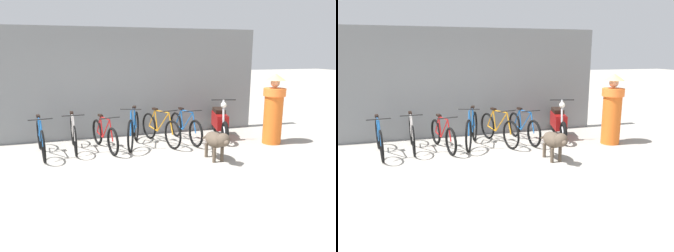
% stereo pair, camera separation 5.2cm
% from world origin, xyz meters
% --- Properties ---
extents(ground_plane, '(60.00, 60.00, 0.00)m').
position_xyz_m(ground_plane, '(0.00, 0.00, 0.00)').
color(ground_plane, '#9E998E').
extents(shop_wall_back, '(7.88, 0.20, 2.72)m').
position_xyz_m(shop_wall_back, '(0.00, 3.19, 1.36)').
color(shop_wall_back, slate).
rests_on(shop_wall_back, ground).
extents(bicycle_0, '(0.46, 1.69, 0.85)m').
position_xyz_m(bicycle_0, '(-1.64, 2.02, 0.35)').
color(bicycle_0, black).
rests_on(bicycle_0, ground).
extents(bicycle_1, '(0.46, 1.62, 0.86)m').
position_xyz_m(bicycle_1, '(-0.98, 2.19, 0.36)').
color(bicycle_1, black).
rests_on(bicycle_1, ground).
extents(bicycle_2, '(0.51, 1.56, 0.79)m').
position_xyz_m(bicycle_2, '(-0.32, 2.02, 0.32)').
color(bicycle_2, black).
rests_on(bicycle_2, ground).
extents(bicycle_3, '(0.63, 1.59, 0.93)m').
position_xyz_m(bicycle_3, '(0.35, 2.11, 0.38)').
color(bicycle_3, black).
rests_on(bicycle_3, ground).
extents(bicycle_4, '(0.57, 1.68, 0.85)m').
position_xyz_m(bicycle_4, '(1.00, 2.14, 0.35)').
color(bicycle_4, black).
rests_on(bicycle_4, ground).
extents(bicycle_5, '(0.46, 1.67, 0.82)m').
position_xyz_m(bicycle_5, '(1.63, 2.15, 0.34)').
color(bicycle_5, black).
rests_on(bicycle_5, ground).
extents(motorcycle, '(0.67, 1.83, 1.03)m').
position_xyz_m(motorcycle, '(2.60, 2.26, 0.41)').
color(motorcycle, black).
rests_on(motorcycle, ground).
extents(stray_dog, '(0.33, 1.06, 0.63)m').
position_xyz_m(stray_dog, '(1.71, 0.59, 0.41)').
color(stray_dog, '#4C3F33').
rests_on(stray_dog, ground).
extents(person_in_robes, '(0.63, 0.63, 1.65)m').
position_xyz_m(person_in_robes, '(3.54, 1.38, 0.85)').
color(person_in_robes, orange).
rests_on(person_in_robes, ground).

